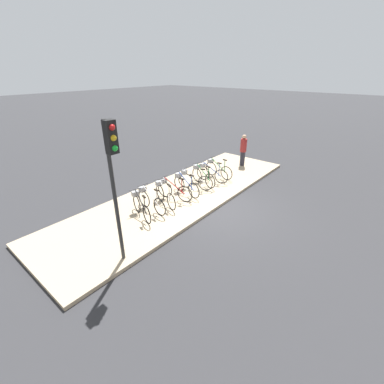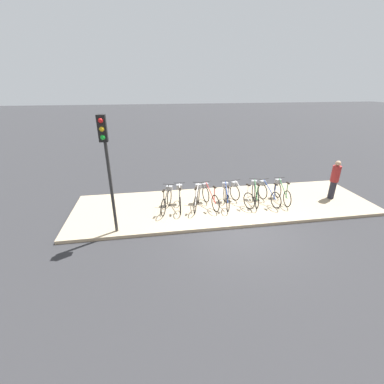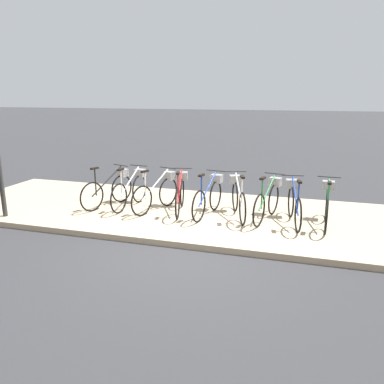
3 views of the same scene
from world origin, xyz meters
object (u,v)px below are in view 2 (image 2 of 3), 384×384
parked_bicycle_4 (226,195)px  traffic_light (106,153)px  parked_bicycle_7 (268,193)px  pedestrian (335,179)px  parked_bicycle_2 (197,197)px  parked_bicycle_6 (255,193)px  parked_bicycle_8 (282,191)px  parked_bicycle_0 (167,199)px  parked_bicycle_3 (209,196)px  parked_bicycle_1 (180,197)px  parked_bicycle_5 (240,194)px

parked_bicycle_4 → traffic_light: traffic_light is taller
parked_bicycle_4 → parked_bicycle_7: 1.79m
pedestrian → parked_bicycle_2: bearing=179.0°
parked_bicycle_4 → parked_bicycle_6: size_ratio=1.01×
parked_bicycle_8 → parked_bicycle_4: bearing=-179.5°
parked_bicycle_2 → parked_bicycle_6: size_ratio=0.98×
parked_bicycle_2 → traffic_light: bearing=-153.8°
parked_bicycle_0 → parked_bicycle_3: same height
parked_bicycle_4 → parked_bicycle_6: (1.26, 0.05, 0.00)m
parked_bicycle_1 → parked_bicycle_8: (4.32, -0.06, 0.00)m
parked_bicycle_3 → parked_bicycle_4: same height
parked_bicycle_4 → parked_bicycle_6: bearing=2.4°
parked_bicycle_2 → parked_bicycle_7: same height
parked_bicycle_3 → parked_bicycle_6: (1.95, -0.01, 0.00)m
parked_bicycle_0 → parked_bicycle_6: same height
parked_bicycle_1 → parked_bicycle_6: (3.15, -0.03, 0.00)m
parked_bicycle_1 → parked_bicycle_3: bearing=-1.0°
parked_bicycle_5 → parked_bicycle_6: same height
parked_bicycle_3 → parked_bicycle_4: bearing=-4.9°
parked_bicycle_5 → pedestrian: pedestrian is taller
parked_bicycle_3 → parked_bicycle_5: size_ratio=1.03×
parked_bicycle_5 → parked_bicycle_1: bearing=179.3°
parked_bicycle_3 → parked_bicycle_8: 3.11m
parked_bicycle_7 → parked_bicycle_4: bearing=178.8°
parked_bicycle_0 → parked_bicycle_7: size_ratio=0.97×
parked_bicycle_6 → parked_bicycle_7: size_ratio=0.99×
parked_bicycle_2 → parked_bicycle_5: size_ratio=1.01×
parked_bicycle_5 → parked_bicycle_2: bearing=-179.0°
traffic_light → parked_bicycle_6: bearing=15.5°
parked_bicycle_3 → parked_bicycle_0: bearing=-178.4°
parked_bicycle_5 → traffic_light: (-4.85, -1.52, 2.31)m
parked_bicycle_7 → pedestrian: bearing=-1.0°
parked_bicycle_8 → traffic_light: (-6.65, -1.49, 2.31)m
parked_bicycle_1 → parked_bicycle_5: size_ratio=1.05×
parked_bicycle_1 → parked_bicycle_3: same height
parked_bicycle_2 → parked_bicycle_8: same height
parked_bicycle_3 → traffic_light: bearing=-156.6°
parked_bicycle_0 → parked_bicycle_5: size_ratio=1.01×
parked_bicycle_2 → parked_bicycle_1: bearing=174.9°
parked_bicycle_5 → parked_bicycle_8: bearing=-1.0°
parked_bicycle_3 → parked_bicycle_8: same height
parked_bicycle_4 → parked_bicycle_6: 1.26m
parked_bicycle_6 → parked_bicycle_8: same height
parked_bicycle_1 → pedestrian: 6.62m
parked_bicycle_5 → traffic_light: traffic_light is taller
parked_bicycle_6 → parked_bicycle_0: bearing=-179.3°
parked_bicycle_0 → traffic_light: size_ratio=0.40×
parked_bicycle_3 → parked_bicycle_5: 1.30m
parked_bicycle_3 → parked_bicycle_2: bearing=-175.7°
parked_bicycle_4 → parked_bicycle_7: size_ratio=1.00×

